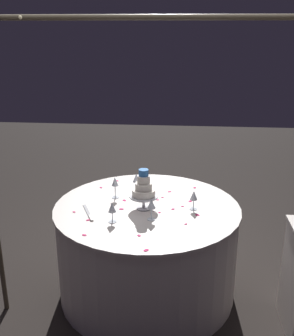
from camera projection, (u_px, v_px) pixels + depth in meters
The scene contains 31 objects.
ground_plane at pixel (147, 290), 3.44m from camera, with size 12.00×12.00×0.00m, color black.
decorative_arch at pixel (142, 134), 2.67m from camera, with size 2.21×0.06×2.16m.
main_table at pixel (147, 250), 3.32m from camera, with size 1.44×1.44×0.77m.
tiered_cake at pixel (144, 189), 3.09m from camera, with size 0.22×0.22×0.32m.
wine_glass_0 at pixel (194, 196), 3.10m from camera, with size 0.06×0.06×0.15m.
wine_glass_1 at pixel (115, 183), 3.31m from camera, with size 0.06×0.06×0.18m.
wine_glass_2 at pixel (136, 179), 3.40m from camera, with size 0.06×0.06×0.17m.
wine_glass_3 at pixel (112, 208), 2.90m from camera, with size 0.06×0.06×0.15m.
wine_glass_4 at pixel (151, 205), 2.93m from camera, with size 0.06×0.06×0.16m.
cake_knife at pixel (89, 214), 3.06m from camera, with size 0.14×0.28×0.01m.
rose_petal_0 at pixel (162, 197), 3.35m from camera, with size 0.03×0.02×0.00m, color #C61951.
rose_petal_1 at pixel (195, 188), 3.55m from camera, with size 0.03×0.02×0.00m, color #C61951.
rose_petal_2 at pixel (143, 198), 3.33m from camera, with size 0.03×0.02×0.00m, color #C61951.
rose_petal_3 at pixel (197, 215), 3.04m from camera, with size 0.04×0.03×0.00m, color #C61951.
rose_petal_4 at pixel (146, 250), 2.56m from camera, with size 0.04×0.03×0.00m, color #C61951.
rose_petal_5 at pixel (158, 200), 3.30m from camera, with size 0.03×0.02×0.00m, color #C61951.
rose_petal_6 at pixel (144, 180), 3.72m from camera, with size 0.03×0.02×0.00m, color #C61951.
rose_petal_7 at pixel (160, 212), 3.08m from camera, with size 0.03×0.02×0.00m, color #C61951.
rose_petal_8 at pixel (139, 236), 2.74m from camera, with size 0.03×0.02×0.00m, color #C61951.
rose_petal_9 at pixel (190, 201), 3.28m from camera, with size 0.04×0.03×0.00m, color #C61951.
rose_petal_10 at pixel (101, 188), 3.55m from camera, with size 0.03×0.02×0.00m, color #C61951.
rose_petal_11 at pixel (183, 206), 3.18m from camera, with size 0.03×0.02×0.00m, color #C61951.
rose_petal_12 at pixel (74, 212), 3.09m from camera, with size 0.03×0.02×0.00m, color #C61951.
rose_petal_13 at pixel (186, 224), 2.90m from camera, with size 0.02×0.02×0.00m, color #C61951.
rose_petal_14 at pixel (124, 200), 3.29m from camera, with size 0.04×0.03×0.00m, color #C61951.
rose_petal_15 at pixel (121, 209), 3.14m from camera, with size 0.04×0.03×0.00m, color #C61951.
rose_petal_16 at pixel (88, 220), 2.96m from camera, with size 0.03×0.02×0.00m, color #C61951.
rose_petal_17 at pixel (117, 181), 3.71m from camera, with size 0.03×0.02×0.00m, color #C61951.
rose_petal_18 at pixel (84, 235), 2.75m from camera, with size 0.03×0.02×0.00m, color #C61951.
rose_petal_19 at pixel (170, 192), 3.46m from camera, with size 0.03×0.02×0.00m, color #C61951.
rose_petal_20 at pixel (173, 209), 3.14m from camera, with size 0.03×0.02×0.00m, color #C61951.
Camera 1 is at (-0.26, 2.91, 2.10)m, focal length 44.08 mm.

